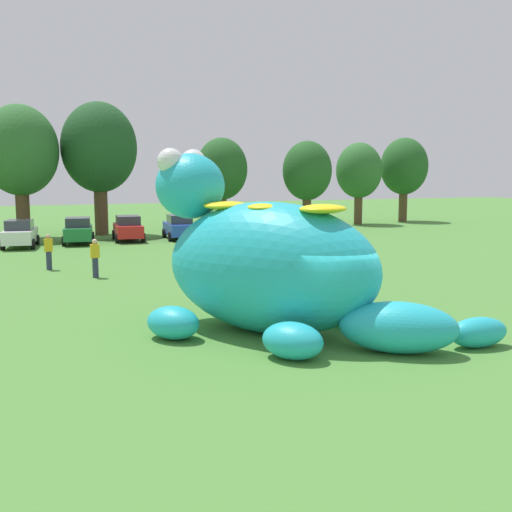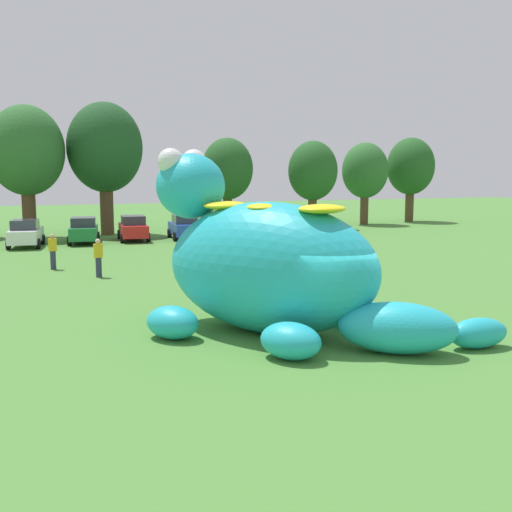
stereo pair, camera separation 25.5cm
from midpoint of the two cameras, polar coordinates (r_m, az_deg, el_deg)
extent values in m
plane|color=#4C8438|center=(16.79, 6.86, -8.03)|extent=(160.00, 160.00, 0.00)
ellipsoid|color=#23B2C6|center=(17.41, 0.84, -1.09)|extent=(6.57, 7.38, 3.76)
ellipsoid|color=#23B2C6|center=(18.85, -6.56, 6.49)|extent=(2.88, 2.92, 1.98)
sphere|color=white|center=(18.63, -8.38, 8.74)|extent=(0.79, 0.79, 0.79)
sphere|color=white|center=(19.46, -6.26, 8.72)|extent=(0.79, 0.79, 0.79)
ellipsoid|color=yellow|center=(18.06, -3.23, 4.73)|extent=(1.92, 1.85, 0.25)
ellipsoid|color=yellow|center=(17.23, 0.85, 4.60)|extent=(1.92, 1.85, 0.25)
ellipsoid|color=yellow|center=(16.42, 5.83, 4.41)|extent=(1.92, 1.85, 0.25)
ellipsoid|color=#23B2C6|center=(17.10, -8.17, -6.18)|extent=(1.86, 1.97, 0.92)
ellipsoid|color=#23B2C6|center=(20.36, -0.49, -3.86)|extent=(1.86, 1.97, 0.92)
ellipsoid|color=#23B2C6|center=(15.18, 2.94, -7.89)|extent=(1.86, 1.97, 0.92)
ellipsoid|color=#23B2C6|center=(18.51, 8.84, -5.12)|extent=(1.86, 1.97, 0.92)
ellipsoid|color=#23B2C6|center=(16.01, 12.68, -6.51)|extent=(3.32, 2.95, 1.31)
ellipsoid|color=#23B2C6|center=(17.13, 19.62, -6.72)|extent=(1.77, 0.90, 0.80)
cube|color=white|center=(40.60, -21.31, 1.76)|extent=(2.29, 4.31, 0.80)
cube|color=#2D333D|center=(40.39, -21.38, 2.73)|extent=(1.77, 2.17, 0.60)
cylinder|color=black|center=(42.01, -22.21, 1.35)|extent=(0.33, 0.67, 0.64)
cylinder|color=black|center=(41.79, -19.90, 1.43)|extent=(0.33, 0.67, 0.64)
cylinder|color=black|center=(39.51, -22.74, 0.96)|extent=(0.33, 0.67, 0.64)
cylinder|color=black|center=(39.28, -20.29, 1.04)|extent=(0.33, 0.67, 0.64)
cube|color=#1E7238|center=(41.56, -16.40, 2.10)|extent=(2.28, 4.30, 0.80)
cube|color=#2D333D|center=(41.35, -16.45, 3.05)|extent=(1.77, 2.17, 0.60)
cylinder|color=black|center=(42.90, -17.45, 1.69)|extent=(0.33, 0.67, 0.64)
cylinder|color=black|center=(42.83, -15.18, 1.77)|extent=(0.33, 0.67, 0.64)
cylinder|color=black|center=(40.38, -17.65, 1.33)|extent=(0.33, 0.67, 0.64)
cylinder|color=black|center=(40.31, -15.24, 1.41)|extent=(0.33, 0.67, 0.64)
cube|color=red|center=(42.48, -12.01, 2.36)|extent=(2.07, 4.24, 0.80)
cube|color=#2D333D|center=(42.28, -12.02, 3.29)|extent=(1.67, 2.10, 0.60)
cylinder|color=black|center=(43.72, -13.26, 1.94)|extent=(0.30, 0.66, 0.64)
cylinder|color=black|center=(43.86, -11.05, 2.02)|extent=(0.30, 0.66, 0.64)
cylinder|color=black|center=(41.19, -13.01, 1.61)|extent=(0.30, 0.66, 0.64)
cylinder|color=black|center=(41.35, -10.66, 1.70)|extent=(0.30, 0.66, 0.64)
cube|color=#2347B7|center=(42.97, -7.34, 2.52)|extent=(2.06, 4.24, 0.80)
cube|color=#2D333D|center=(42.77, -7.32, 3.44)|extent=(1.67, 2.10, 0.60)
cylinder|color=black|center=(44.12, -8.71, 2.11)|extent=(0.30, 0.66, 0.64)
cylinder|color=black|center=(44.40, -6.54, 2.18)|extent=(0.30, 0.66, 0.64)
cylinder|color=black|center=(41.62, -8.18, 1.79)|extent=(0.30, 0.66, 0.64)
cylinder|color=black|center=(41.92, -5.89, 1.87)|extent=(0.30, 0.66, 0.64)
cube|color=black|center=(43.92, -2.36, 2.69)|extent=(2.52, 4.37, 0.80)
cube|color=#2D333D|center=(43.72, -2.33, 3.59)|extent=(1.88, 2.24, 0.60)
cylinder|color=black|center=(45.11, -3.65, 2.30)|extent=(0.37, 0.68, 0.64)
cylinder|color=black|center=(45.33, -1.51, 2.34)|extent=(0.37, 0.68, 0.64)
cylinder|color=black|center=(42.60, -3.25, 1.99)|extent=(0.37, 0.68, 0.64)
cylinder|color=black|center=(42.84, -0.99, 2.03)|extent=(0.37, 0.68, 0.64)
cylinder|color=brown|center=(46.06, -21.05, 3.56)|extent=(0.94, 0.94, 3.27)
ellipsoid|color=#2D662D|center=(45.99, -21.32, 9.18)|extent=(5.24, 5.24, 6.29)
cylinder|color=brown|center=(47.04, -14.39, 4.01)|extent=(0.98, 0.98, 3.44)
ellipsoid|color=#1E4C23|center=(46.99, -14.59, 9.79)|extent=(5.50, 5.50, 6.60)
cylinder|color=brown|center=(50.55, -3.32, 4.01)|extent=(0.75, 0.75, 2.62)
ellipsoid|color=#235623|center=(50.44, -3.36, 8.12)|extent=(4.20, 4.20, 5.04)
cylinder|color=brown|center=(51.21, 4.61, 4.00)|extent=(0.73, 0.73, 2.55)
ellipsoid|color=#235623|center=(51.11, 4.65, 7.94)|extent=(4.07, 4.07, 4.89)
cylinder|color=brown|center=(56.05, 9.38, 4.25)|extent=(0.73, 0.73, 2.57)
ellipsoid|color=#2D662D|center=(55.96, 9.46, 7.88)|extent=(4.11, 4.11, 4.94)
cylinder|color=brown|center=(60.34, 13.42, 4.49)|extent=(0.80, 0.80, 2.79)
ellipsoid|color=#235623|center=(60.26, 13.54, 8.14)|extent=(4.46, 4.46, 5.36)
cylinder|color=#2D334C|center=(20.60, 2.39, -3.78)|extent=(0.26, 0.26, 0.88)
cube|color=#2D4CA5|center=(20.47, 2.40, -1.75)|extent=(0.38, 0.22, 0.60)
sphere|color=#9E7051|center=(20.40, 2.41, -0.59)|extent=(0.22, 0.22, 0.22)
cylinder|color=#2D334C|center=(27.76, -15.00, -1.06)|extent=(0.26, 0.26, 0.88)
cube|color=gold|center=(27.66, -15.05, 0.45)|extent=(0.38, 0.22, 0.60)
sphere|color=beige|center=(27.61, -15.08, 1.32)|extent=(0.22, 0.22, 0.22)
cylinder|color=#2D334C|center=(30.64, -18.97, -0.42)|extent=(0.26, 0.26, 0.88)
cube|color=gold|center=(30.55, -19.03, 0.96)|extent=(0.38, 0.22, 0.60)
sphere|color=tan|center=(30.51, -19.06, 1.74)|extent=(0.22, 0.22, 0.22)
camera|label=1|loc=(0.13, -90.40, -0.05)|focal=42.88mm
camera|label=2|loc=(0.13, 89.60, 0.05)|focal=42.88mm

